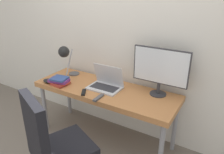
{
  "coord_description": "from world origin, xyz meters",
  "views": [
    {
      "loc": [
        1.24,
        -1.62,
        1.8
      ],
      "look_at": [
        0.12,
        0.27,
        0.88
      ],
      "focal_mm": 35.0,
      "sensor_mm": 36.0,
      "label": 1
    }
  ],
  "objects_px": {
    "desk_lamp": "(65,55)",
    "book_stack": "(60,81)",
    "laptop": "(106,83)",
    "monitor": "(160,68)",
    "game_controller": "(48,81)",
    "office_chair": "(53,144)"
  },
  "relations": [
    {
      "from": "desk_lamp",
      "to": "book_stack",
      "type": "xyz_separation_m",
      "value": [
        0.06,
        -0.2,
        -0.27
      ]
    },
    {
      "from": "laptop",
      "to": "monitor",
      "type": "xyz_separation_m",
      "value": [
        0.58,
        0.16,
        0.25
      ]
    },
    {
      "from": "laptop",
      "to": "book_stack",
      "type": "bearing_deg",
      "value": -158.72
    },
    {
      "from": "desk_lamp",
      "to": "book_stack",
      "type": "height_order",
      "value": "desk_lamp"
    },
    {
      "from": "laptop",
      "to": "desk_lamp",
      "type": "xyz_separation_m",
      "value": [
        -0.59,
        -0.0,
        0.26
      ]
    },
    {
      "from": "desk_lamp",
      "to": "laptop",
      "type": "bearing_deg",
      "value": 0.4
    },
    {
      "from": "laptop",
      "to": "monitor",
      "type": "bearing_deg",
      "value": 14.99
    },
    {
      "from": "game_controller",
      "to": "book_stack",
      "type": "bearing_deg",
      "value": 9.8
    },
    {
      "from": "desk_lamp",
      "to": "game_controller",
      "type": "xyz_separation_m",
      "value": [
        -0.1,
        -0.23,
        -0.29
      ]
    },
    {
      "from": "monitor",
      "to": "desk_lamp",
      "type": "relative_size",
      "value": 1.42
    },
    {
      "from": "monitor",
      "to": "book_stack",
      "type": "distance_m",
      "value": 1.19
    },
    {
      "from": "game_controller",
      "to": "desk_lamp",
      "type": "bearing_deg",
      "value": 67.02
    },
    {
      "from": "laptop",
      "to": "monitor",
      "type": "relative_size",
      "value": 0.63
    },
    {
      "from": "book_stack",
      "to": "game_controller",
      "type": "xyz_separation_m",
      "value": [
        -0.16,
        -0.03,
        -0.02
      ]
    },
    {
      "from": "office_chair",
      "to": "book_stack",
      "type": "xyz_separation_m",
      "value": [
        -0.59,
        0.72,
        0.18
      ]
    },
    {
      "from": "desk_lamp",
      "to": "office_chair",
      "type": "bearing_deg",
      "value": -54.7
    },
    {
      "from": "game_controller",
      "to": "laptop",
      "type": "bearing_deg",
      "value": 18.72
    },
    {
      "from": "monitor",
      "to": "desk_lamp",
      "type": "xyz_separation_m",
      "value": [
        -1.17,
        -0.16,
        0.01
      ]
    },
    {
      "from": "game_controller",
      "to": "monitor",
      "type": "bearing_deg",
      "value": 17.03
    },
    {
      "from": "laptop",
      "to": "office_chair",
      "type": "bearing_deg",
      "value": -86.19
    },
    {
      "from": "laptop",
      "to": "game_controller",
      "type": "relative_size",
      "value": 2.62
    },
    {
      "from": "office_chair",
      "to": "game_controller",
      "type": "xyz_separation_m",
      "value": [
        -0.75,
        0.69,
        0.15
      ]
    }
  ]
}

